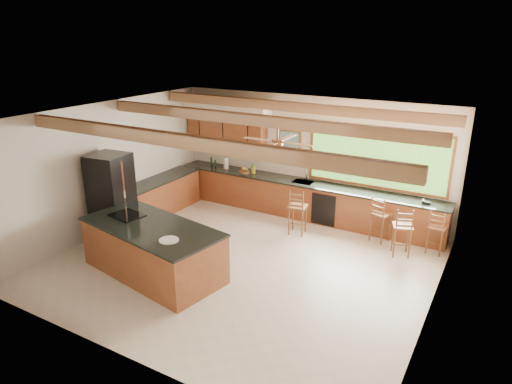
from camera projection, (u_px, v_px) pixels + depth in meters
The scene contains 9 objects.
ground at pixel (242, 263), 9.28m from camera, with size 7.20×7.20×0.00m, color beige.
room_shell at pixel (251, 150), 9.16m from camera, with size 7.27×6.54×3.02m.
counter_run at pixel (266, 198), 11.57m from camera, with size 7.12×3.10×1.23m.
island at pixel (153, 249), 8.77m from camera, with size 3.06×1.82×1.02m.
refrigerator at pixel (112, 199), 9.99m from camera, with size 0.85×0.83×2.00m.
bar_stool_a at pixel (297, 208), 10.41m from camera, with size 0.45×0.45×1.10m.
bar_stool_b at pixel (381, 215), 10.03m from camera, with size 0.49×0.49×1.08m.
bar_stool_c at pixel (402, 228), 9.39m from camera, with size 0.50×0.50×1.08m.
bar_stool_d at pixel (437, 229), 9.50m from camera, with size 0.38×0.38×0.98m.
Camera 1 is at (4.35, -7.03, 4.47)m, focal length 32.00 mm.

